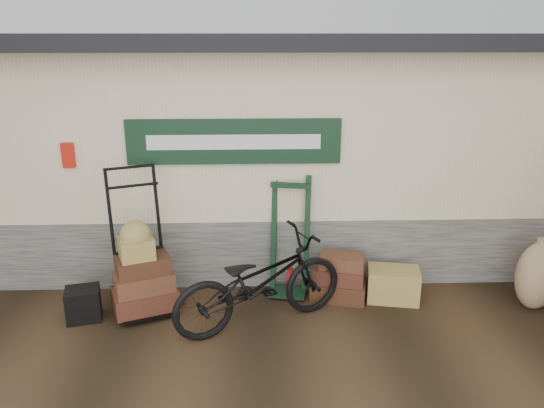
# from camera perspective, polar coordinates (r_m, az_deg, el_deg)

# --- Properties ---
(ground) EXTENTS (80.00, 80.00, 0.00)m
(ground) POSITION_cam_1_polar(r_m,az_deg,el_deg) (6.26, -1.18, -12.85)
(ground) COLOR black
(ground) RESTS_ON ground
(station_building) EXTENTS (14.40, 4.10, 3.20)m
(station_building) POSITION_cam_1_polar(r_m,az_deg,el_deg) (8.27, -1.62, 6.82)
(station_building) COLOR #4C4C47
(station_building) RESTS_ON ground
(porter_trolley) EXTENTS (1.06, 0.94, 1.77)m
(porter_trolley) POSITION_cam_1_polar(r_m,az_deg,el_deg) (6.45, -14.20, -3.74)
(porter_trolley) COLOR black
(porter_trolley) RESTS_ON ground
(green_barrow) EXTENTS (0.63, 0.57, 1.52)m
(green_barrow) POSITION_cam_1_polar(r_m,az_deg,el_deg) (6.71, 1.92, -3.46)
(green_barrow) COLOR black
(green_barrow) RESTS_ON ground
(suitcase_stack) EXTENTS (0.77, 0.59, 0.60)m
(suitcase_stack) POSITION_cam_1_polar(r_m,az_deg,el_deg) (6.76, 7.24, -7.70)
(suitcase_stack) COLOR #3B2313
(suitcase_stack) RESTS_ON ground
(wicker_hamper) EXTENTS (0.70, 0.52, 0.41)m
(wicker_hamper) POSITION_cam_1_polar(r_m,az_deg,el_deg) (6.88, 12.89, -8.42)
(wicker_hamper) COLOR olive
(wicker_hamper) RESTS_ON ground
(black_trunk) EXTENTS (0.45, 0.41, 0.38)m
(black_trunk) POSITION_cam_1_polar(r_m,az_deg,el_deg) (6.66, -19.63, -10.10)
(black_trunk) COLOR black
(black_trunk) RESTS_ON ground
(bicycle) EXTENTS (1.52, 2.18, 1.20)m
(bicycle) POSITION_cam_1_polar(r_m,az_deg,el_deg) (5.99, -1.33, -7.83)
(bicycle) COLOR black
(bicycle) RESTS_ON ground
(burlap_sack_left) EXTENTS (0.65, 0.59, 0.85)m
(burlap_sack_left) POSITION_cam_1_polar(r_m,az_deg,el_deg) (7.16, 26.62, -6.93)
(burlap_sack_left) COLOR #886849
(burlap_sack_left) RESTS_ON ground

